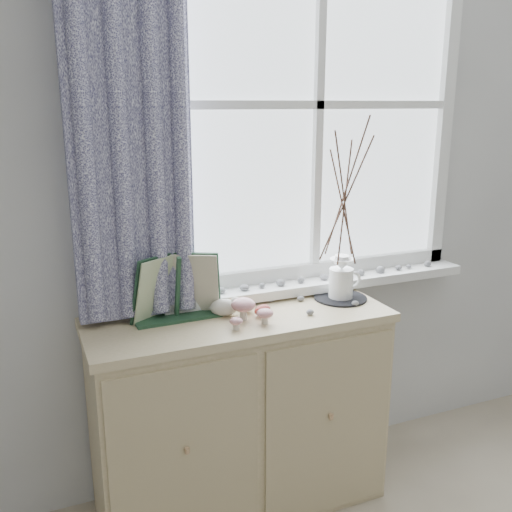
# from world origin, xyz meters

# --- Properties ---
(sideboard) EXTENTS (1.20, 0.45, 0.85)m
(sideboard) POSITION_xyz_m (-0.15, 1.75, 0.43)
(sideboard) COLOR beige
(sideboard) RESTS_ON ground
(botanical_book) EXTENTS (0.39, 0.14, 0.27)m
(botanical_book) POSITION_xyz_m (-0.38, 1.78, 0.98)
(botanical_book) COLOR #1F422A
(botanical_book) RESTS_ON sideboard
(toadstool_cluster) EXTENTS (0.18, 0.15, 0.09)m
(toadstool_cluster) POSITION_xyz_m (-0.14, 1.68, 0.90)
(toadstool_cluster) COLOR beige
(toadstool_cluster) RESTS_ON sideboard
(wooden_eggs) EXTENTS (0.13, 0.17, 0.07)m
(wooden_eggs) POSITION_xyz_m (-0.11, 1.78, 0.88)
(wooden_eggs) COLOR tan
(wooden_eggs) RESTS_ON sideboard
(songbird_figurine) EXTENTS (0.16, 0.11, 0.08)m
(songbird_figurine) POSITION_xyz_m (-0.21, 1.78, 0.89)
(songbird_figurine) COLOR silver
(songbird_figurine) RESTS_ON sideboard
(crocheted_doily) EXTENTS (0.22, 0.22, 0.01)m
(crocheted_doily) POSITION_xyz_m (0.32, 1.78, 0.85)
(crocheted_doily) COLOR black
(crocheted_doily) RESTS_ON sideboard
(twig_pitcher) EXTENTS (0.29, 0.29, 0.78)m
(twig_pitcher) POSITION_xyz_m (0.32, 1.78, 1.29)
(twig_pitcher) COLOR white
(twig_pitcher) RESTS_ON crocheted_doily
(sideboard_pebbles) EXTENTS (0.33, 0.23, 0.02)m
(sideboard_pebbles) POSITION_xyz_m (0.15, 1.75, 0.86)
(sideboard_pebbles) COLOR gray
(sideboard_pebbles) RESTS_ON sideboard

